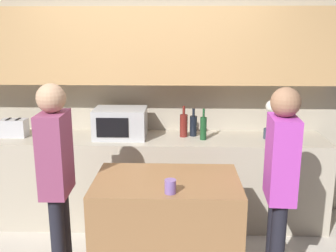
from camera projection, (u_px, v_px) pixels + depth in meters
back_wall at (150, 73)px, 4.11m from camera, size 6.40×0.40×2.70m
back_counter at (149, 180)px, 4.11m from camera, size 3.60×0.62×0.91m
kitchen_island at (167, 233)px, 3.05m from camera, size 1.09×0.71×0.90m
microwave at (120, 123)px, 3.98m from camera, size 0.52×0.39×0.30m
toaster at (14, 128)px, 4.03m from camera, size 0.26×0.16×0.18m
potted_plant at (271, 119)px, 3.92m from camera, size 0.14×0.14×0.39m
bottle_0 at (184, 125)px, 4.01m from camera, size 0.08×0.08×0.32m
bottle_1 at (193, 125)px, 4.04m from camera, size 0.07×0.07×0.29m
bottle_2 at (203, 128)px, 3.90m from camera, size 0.07×0.07×0.32m
cup_0 at (170, 186)px, 2.69m from camera, size 0.08×0.08×0.10m
person_left at (56, 171)px, 2.93m from camera, size 0.21×0.34×1.62m
person_center at (280, 176)px, 2.85m from camera, size 0.21×0.35×1.60m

